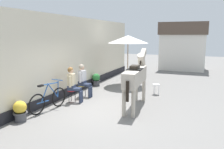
{
  "coord_description": "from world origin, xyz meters",
  "views": [
    {
      "loc": [
        3.0,
        -7.15,
        2.62
      ],
      "look_at": [
        -0.4,
        1.2,
        1.05
      ],
      "focal_mm": 36.89,
      "sensor_mm": 36.0,
      "label": 1
    }
  ],
  "objects_px": {
    "spare_stool_white": "(156,85)",
    "flower_planter_farthest": "(96,79)",
    "leaning_bicycle": "(49,99)",
    "cafe_parasol": "(128,40)",
    "flower_planter_nearest": "(20,111)",
    "seated_visitor_near": "(73,83)",
    "seated_visitor_far": "(83,79)",
    "saddled_horse_center": "(136,76)"
  },
  "relations": [
    {
      "from": "spare_stool_white",
      "to": "flower_planter_farthest",
      "type": "bearing_deg",
      "value": 170.15
    },
    {
      "from": "leaning_bicycle",
      "to": "cafe_parasol",
      "type": "xyz_separation_m",
      "value": [
        1.22,
        5.06,
        1.97
      ]
    },
    {
      "from": "flower_planter_nearest",
      "to": "seated_visitor_near",
      "type": "bearing_deg",
      "value": 79.63
    },
    {
      "from": "seated_visitor_far",
      "to": "flower_planter_nearest",
      "type": "distance_m",
      "value": 3.28
    },
    {
      "from": "seated_visitor_near",
      "to": "cafe_parasol",
      "type": "xyz_separation_m",
      "value": [
        0.95,
        3.88,
        1.59
      ]
    },
    {
      "from": "leaning_bicycle",
      "to": "cafe_parasol",
      "type": "distance_m",
      "value": 5.57
    },
    {
      "from": "cafe_parasol",
      "to": "saddled_horse_center",
      "type": "bearing_deg",
      "value": -67.32
    },
    {
      "from": "spare_stool_white",
      "to": "leaning_bicycle",
      "type": "bearing_deg",
      "value": -130.14
    },
    {
      "from": "seated_visitor_far",
      "to": "cafe_parasol",
      "type": "distance_m",
      "value": 3.54
    },
    {
      "from": "flower_planter_farthest",
      "to": "leaning_bicycle",
      "type": "xyz_separation_m",
      "value": [
        0.18,
        -4.15,
        0.06
      ]
    },
    {
      "from": "flower_planter_farthest",
      "to": "seated_visitor_far",
      "type": "bearing_deg",
      "value": -78.35
    },
    {
      "from": "seated_visitor_near",
      "to": "spare_stool_white",
      "type": "distance_m",
      "value": 3.68
    },
    {
      "from": "flower_planter_farthest",
      "to": "cafe_parasol",
      "type": "bearing_deg",
      "value": 33.15
    },
    {
      "from": "spare_stool_white",
      "to": "seated_visitor_near",
      "type": "bearing_deg",
      "value": -138.89
    },
    {
      "from": "leaning_bicycle",
      "to": "seated_visitor_far",
      "type": "bearing_deg",
      "value": 83.07
    },
    {
      "from": "seated_visitor_far",
      "to": "flower_planter_farthest",
      "type": "distance_m",
      "value": 2.18
    },
    {
      "from": "cafe_parasol",
      "to": "spare_stool_white",
      "type": "distance_m",
      "value": 3.05
    },
    {
      "from": "flower_planter_farthest",
      "to": "cafe_parasol",
      "type": "height_order",
      "value": "cafe_parasol"
    },
    {
      "from": "seated_visitor_far",
      "to": "leaning_bicycle",
      "type": "xyz_separation_m",
      "value": [
        -0.25,
        -2.05,
        -0.38
      ]
    },
    {
      "from": "seated_visitor_near",
      "to": "flower_planter_nearest",
      "type": "height_order",
      "value": "seated_visitor_near"
    },
    {
      "from": "seated_visitor_near",
      "to": "saddled_horse_center",
      "type": "relative_size",
      "value": 0.46
    },
    {
      "from": "leaning_bicycle",
      "to": "saddled_horse_center",
      "type": "bearing_deg",
      "value": 29.29
    },
    {
      "from": "saddled_horse_center",
      "to": "leaning_bicycle",
      "type": "relative_size",
      "value": 1.71
    },
    {
      "from": "seated_visitor_far",
      "to": "spare_stool_white",
      "type": "xyz_separation_m",
      "value": [
        2.78,
        1.54,
        -0.38
      ]
    },
    {
      "from": "saddled_horse_center",
      "to": "spare_stool_white",
      "type": "distance_m",
      "value": 2.23
    },
    {
      "from": "cafe_parasol",
      "to": "seated_visitor_far",
      "type": "bearing_deg",
      "value": -107.88
    },
    {
      "from": "seated_visitor_near",
      "to": "saddled_horse_center",
      "type": "bearing_deg",
      "value": 7.81
    },
    {
      "from": "flower_planter_nearest",
      "to": "seated_visitor_far",
      "type": "bearing_deg",
      "value": 82.73
    },
    {
      "from": "seated_visitor_near",
      "to": "saddled_horse_center",
      "type": "distance_m",
      "value": 2.49
    },
    {
      "from": "flower_planter_farthest",
      "to": "cafe_parasol",
      "type": "xyz_separation_m",
      "value": [
        1.4,
        0.92,
        2.03
      ]
    },
    {
      "from": "seated_visitor_far",
      "to": "leaning_bicycle",
      "type": "distance_m",
      "value": 2.1
    },
    {
      "from": "saddled_horse_center",
      "to": "cafe_parasol",
      "type": "bearing_deg",
      "value": 112.68
    },
    {
      "from": "seated_visitor_near",
      "to": "spare_stool_white",
      "type": "height_order",
      "value": "seated_visitor_near"
    },
    {
      "from": "seated_visitor_near",
      "to": "seated_visitor_far",
      "type": "relative_size",
      "value": 1.0
    },
    {
      "from": "seated_visitor_far",
      "to": "saddled_horse_center",
      "type": "height_order",
      "value": "saddled_horse_center"
    },
    {
      "from": "saddled_horse_center",
      "to": "cafe_parasol",
      "type": "relative_size",
      "value": 1.16
    },
    {
      "from": "seated_visitor_far",
      "to": "saddled_horse_center",
      "type": "distance_m",
      "value": 2.54
    },
    {
      "from": "flower_planter_farthest",
      "to": "cafe_parasol",
      "type": "relative_size",
      "value": 0.25
    },
    {
      "from": "seated_visitor_near",
      "to": "flower_planter_farthest",
      "type": "distance_m",
      "value": 3.03
    },
    {
      "from": "saddled_horse_center",
      "to": "flower_planter_farthest",
      "type": "height_order",
      "value": "saddled_horse_center"
    },
    {
      "from": "seated_visitor_near",
      "to": "leaning_bicycle",
      "type": "bearing_deg",
      "value": -102.8
    },
    {
      "from": "cafe_parasol",
      "to": "spare_stool_white",
      "type": "height_order",
      "value": "cafe_parasol"
    }
  ]
}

